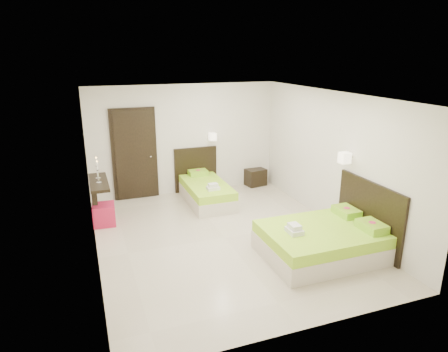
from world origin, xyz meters
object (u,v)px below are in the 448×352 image
object	(u,v)px
bed_single	(205,190)
bed_double	(325,239)
ottoman	(104,215)
nightstand	(255,177)

from	to	relation	value
bed_single	bed_double	xyz separation A→B (m)	(1.12, -3.13, 0.02)
ottoman	nightstand	bearing A→B (deg)	18.15
bed_single	nightstand	bearing A→B (deg)	23.92
bed_single	ottoman	size ratio (longest dim) A/B	4.13
bed_double	bed_single	bearing A→B (deg)	109.67
bed_double	ottoman	distance (m)	4.27
bed_double	nightstand	size ratio (longest dim) A/B	3.96
bed_double	ottoman	size ratio (longest dim) A/B	4.52
ottoman	bed_double	bearing A→B (deg)	-36.95
bed_single	nightstand	distance (m)	1.70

